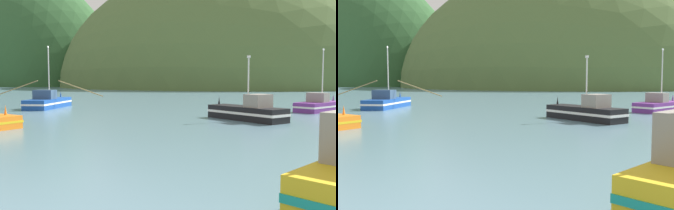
# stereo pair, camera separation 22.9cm
# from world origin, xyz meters

# --- Properties ---
(hill_mid_left) EXTENTS (86.23, 68.98, 106.71)m
(hill_mid_left) POSITION_xyz_m (-98.72, 162.40, 0.00)
(hill_mid_left) COLOR #2D562D
(hill_mid_left) RESTS_ON ground
(hill_far_right) EXTENTS (158.36, 126.69, 100.68)m
(hill_far_right) POSITION_xyz_m (-37.82, 235.60, 0.00)
(hill_far_right) COLOR #2D562D
(hill_far_right) RESTS_ON ground
(hill_far_center) EXTENTS (151.74, 121.39, 77.85)m
(hill_far_center) POSITION_xyz_m (-61.50, 209.10, 0.00)
(hill_far_center) COLOR #2D562D
(hill_far_center) RESTS_ON ground
(hill_far_left) EXTENTS (138.05, 110.44, 98.85)m
(hill_far_left) POSITION_xyz_m (-4.21, 151.60, 0.00)
(hill_far_left) COLOR #516B38
(hill_far_left) RESTS_ON ground
(fishing_boat_purple) EXTENTS (6.01, 6.78, 6.69)m
(fishing_boat_purple) POSITION_xyz_m (13.24, 37.31, 0.64)
(fishing_boat_purple) COLOR #6B2D84
(fishing_boat_purple) RESTS_ON ground
(fishing_boat_black) EXTENTS (6.81, 6.51, 5.40)m
(fishing_boat_black) POSITION_xyz_m (5.67, 27.34, 0.73)
(fishing_boat_black) COLOR black
(fishing_boat_black) RESTS_ON ground
(fishing_boat_blue) EXTENTS (13.23, 8.54, 7.36)m
(fishing_boat_blue) POSITION_xyz_m (-17.48, 35.43, 0.73)
(fishing_boat_blue) COLOR #19479E
(fishing_boat_blue) RESTS_ON ground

